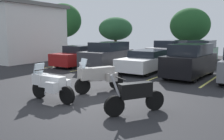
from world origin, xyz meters
TOP-DOWN VIEW (x-y plane):
  - ground at (0.00, 0.00)m, footprint 44.00×44.00m
  - motorcycle_touring at (-1.08, -0.64)m, footprint 2.10×0.89m
  - motorcycle_second at (2.15, -0.10)m, footprint 1.15×1.88m
  - motorcycle_third at (-0.51, 1.45)m, footprint 1.22×2.22m
  - parking_stripes at (-1.26, 7.05)m, footprint 13.76×4.82m
  - car_red at (-6.77, 7.13)m, footprint 2.00×4.60m
  - car_charcoal at (-4.09, 7.09)m, footprint 2.21×4.49m
  - car_white at (-1.32, 7.45)m, footprint 2.08×4.76m
  - car_black at (1.59, 7.11)m, footprint 1.94×4.42m
  - car_far_silver at (-2.21, 13.63)m, footprint 2.36×4.79m
  - car_far_green at (0.51, 13.51)m, footprint 1.86×4.54m
  - building_side at (-15.70, 6.84)m, footprint 10.10×7.92m
  - tree_center at (-18.08, 16.48)m, footprint 4.72×4.72m
  - tree_center_right at (-12.05, 19.83)m, footprint 4.35×4.35m
  - tree_left at (-2.50, 19.95)m, footprint 4.22×4.22m

SIDE VIEW (x-z plane):
  - ground at x=0.00m, z-range -0.10..0.00m
  - parking_stripes at x=-1.26m, z-range 0.00..0.01m
  - motorcycle_second at x=2.15m, z-range -0.07..1.22m
  - motorcycle_touring at x=-1.08m, z-range -0.05..1.31m
  - car_white at x=-1.32m, z-range 0.00..1.38m
  - motorcycle_third at x=-0.51m, z-range -0.04..1.43m
  - car_red at x=-6.77m, z-range -0.03..1.50m
  - car_far_silver at x=-2.21m, z-range -0.01..1.83m
  - car_charcoal at x=-4.09m, z-range 0.00..1.85m
  - car_far_green at x=0.51m, z-range -0.01..1.88m
  - car_black at x=1.59m, z-range 0.00..1.87m
  - building_side at x=-15.70m, z-range 0.02..5.06m
  - tree_center_right at x=-12.05m, z-range 0.76..5.24m
  - tree_left at x=-2.50m, z-range 0.73..5.84m
  - tree_center at x=-18.08m, z-range 0.94..7.23m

